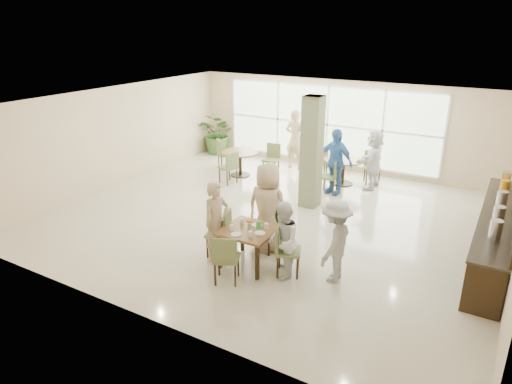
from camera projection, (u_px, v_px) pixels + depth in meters
The scene contains 20 objects.
ground at pixel (274, 218), 10.98m from camera, with size 10.00×10.00×0.00m, color beige.
room_shell at pixel (275, 150), 10.38m from camera, with size 10.00×10.00×10.00m.
window_bank at pixel (327, 125), 14.34m from camera, with size 7.00×0.04×7.00m.
column at pixel (312, 153), 11.27m from camera, with size 0.45×0.45×2.80m, color #6B6F4D.
main_table at pixel (249, 233), 8.68m from camera, with size 0.99×0.99×0.75m.
round_table_left at pixel (240, 157), 13.85m from camera, with size 1.13×1.13×0.75m.
round_table_right at pixel (343, 165), 13.11m from camera, with size 1.15×1.15×0.75m.
chairs_main_table at pixel (251, 242), 8.74m from camera, with size 2.13×2.04×0.95m.
chairs_table_left at pixel (242, 160), 13.90m from camera, with size 2.13×1.83×0.95m.
chairs_table_right at pixel (342, 168), 13.16m from camera, with size 2.02×1.94×0.95m.
tabletop_clutter at pixel (250, 227), 8.60m from camera, with size 0.67×0.75×0.21m.
buffet_counter at pixel (496, 232), 8.99m from camera, with size 0.64×4.70×1.95m.
potted_plant at pixel (218, 134), 16.11m from camera, with size 1.29×1.29×1.44m, color #335C25.
teen_left at pixel (217, 222), 8.85m from camera, with size 0.58×0.38×1.60m, color tan.
teen_far at pixel (268, 207), 9.19m from camera, with size 0.91×0.50×1.86m, color tan.
teen_right at pixel (283, 241), 8.24m from camera, with size 0.71×0.55×1.46m, color white.
teen_standing at pixel (335, 241), 8.12m from camera, with size 1.00×0.57×1.55m, color #A4A4A6.
adult_a at pixel (335, 162), 12.28m from camera, with size 1.06×0.60×1.81m, color #3E75BA.
adult_b at pixel (374, 159), 12.70m from camera, with size 1.57×0.68×1.69m, color white.
adult_standing at pixel (295, 139), 14.40m from camera, with size 0.69×0.46×1.90m, color tan.
Camera 1 is at (4.68, -8.91, 4.44)m, focal length 32.00 mm.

